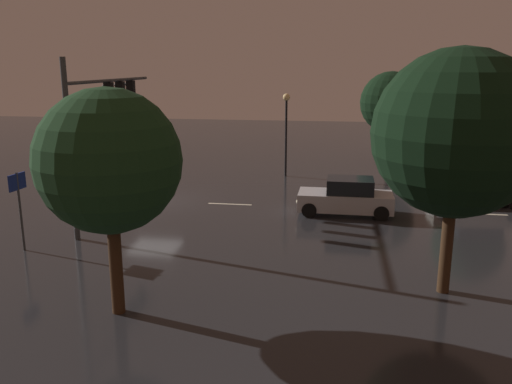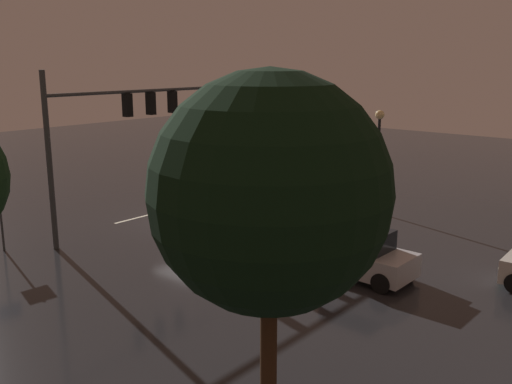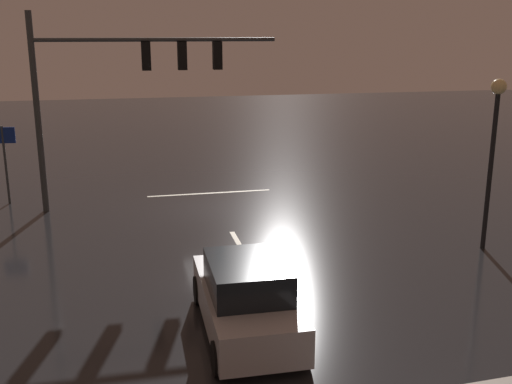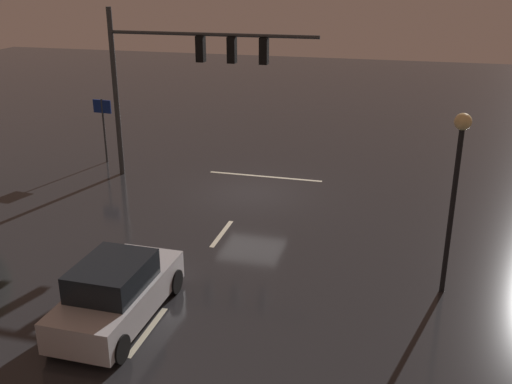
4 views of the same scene
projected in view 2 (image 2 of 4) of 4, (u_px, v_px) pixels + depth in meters
name	position (u px, v px, depth m)	size (l,w,h in m)	color
ground_plane	(186.00, 220.00, 27.05)	(80.00, 80.00, 0.00)	#232326
traffic_signal_assembly	(113.00, 121.00, 24.25)	(8.67, 0.47, 7.05)	#383A3D
lane_dash_far	(250.00, 237.00, 24.53)	(2.20, 0.16, 0.01)	beige
lane_dash_mid	(374.00, 269.00, 20.74)	(2.20, 0.16, 0.01)	beige
stop_bar	(157.00, 213.00, 28.40)	(5.00, 0.16, 0.01)	beige
car_approaching	(354.00, 253.00, 20.08)	(1.95, 4.39, 1.70)	#B7B7BC
street_lamp_left_kerb	(379.00, 142.00, 27.69)	(0.44, 0.44, 5.07)	black
tree_right_far	(269.00, 193.00, 11.27)	(4.87, 4.87, 7.30)	#382314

